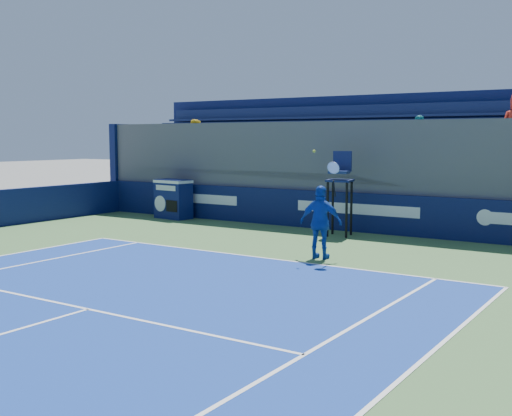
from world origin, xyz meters
The scene contains 5 objects.
back_hoarding centered at (0.00, 17.10, 0.60)m, with size 20.40×0.21×1.20m.
match_clock centered at (-6.81, 16.51, 0.74)m, with size 1.40×0.87×1.40m.
umpire_chair centered at (-0.08, 16.07, 1.53)m, with size 0.82×0.82×2.48m.
tennis_player centered at (1.14, 12.55, 0.89)m, with size 1.07×0.56×2.57m.
stadium_seating centered at (0.00, 19.15, 1.84)m, with size 21.00×4.05×4.40m.
Camera 1 is at (8.07, -0.77, 2.86)m, focal length 45.00 mm.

